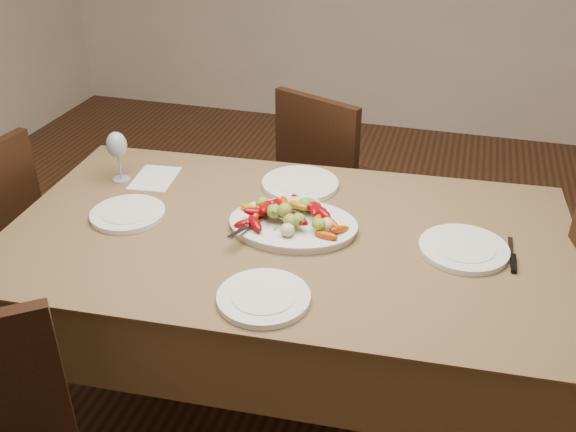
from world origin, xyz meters
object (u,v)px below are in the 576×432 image
Objects in this scene: chair_far at (339,184)px; plate_right at (464,249)px; serving_platter at (293,226)px; wine_glass at (118,155)px; plate_far at (300,184)px; plate_near at (264,298)px; dining_table at (288,323)px; plate_left at (128,214)px.

chair_far is 1.10m from plate_right.
wine_glass is (-0.72, 0.17, 0.09)m from serving_platter.
plate_far is at bearing 154.51° from plate_right.
wine_glass is at bearing -168.46° from plate_far.
serving_platter is at bearing -13.28° from wine_glass.
serving_platter is at bearing 114.97° from chair_far.
plate_right and plate_near have the same top height.
plate_near is (0.03, -0.37, 0.39)m from dining_table.
serving_platter reaches higher than plate_near.
wine_glass is at bearing 173.14° from plate_right.
serving_platter is 0.55m from plate_right.
dining_table is 0.51m from plate_far.
plate_left is 0.97× the size of plate_near.
plate_near is at bearing -83.37° from plate_far.
plate_near is at bearing -86.56° from serving_platter.
chair_far is 3.64× the size of plate_near.
plate_left is 0.63m from plate_far.
plate_left is at bearing -172.75° from serving_platter.
serving_platter is 0.39m from plate_near.
wine_glass is (-0.74, 0.56, 0.09)m from plate_near.
wine_glass reaches higher than plate_left.
dining_table is 6.66× the size of plate_right.
plate_far reaches higher than dining_table.
plate_right is at bearing 37.97° from plate_near.
wine_glass reaches higher than plate_right.
chair_far is at bearing 87.04° from plate_far.
wine_glass is at bearing 122.86° from plate_left.
plate_left is 0.89× the size of plate_far.
serving_platter reaches higher than dining_table.
dining_table is 0.53m from plate_near.
chair_far reaches higher than plate_far.
wine_glass reaches higher than chair_far.
plate_far is (-0.60, 0.29, 0.00)m from plate_right.
plate_far is (-0.06, 0.30, -0.00)m from serving_platter.
plate_left is at bearing -143.35° from plate_far.
chair_far reaches higher than serving_platter.
plate_right is 0.66m from plate_near.
dining_table is 8.98× the size of wine_glass.
plate_left is at bearing -175.39° from plate_right.
serving_platter is 1.45× the size of plate_far.
chair_far is at bearing 92.19° from plate_near.
plate_near is (0.02, -0.39, -0.00)m from serving_platter.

